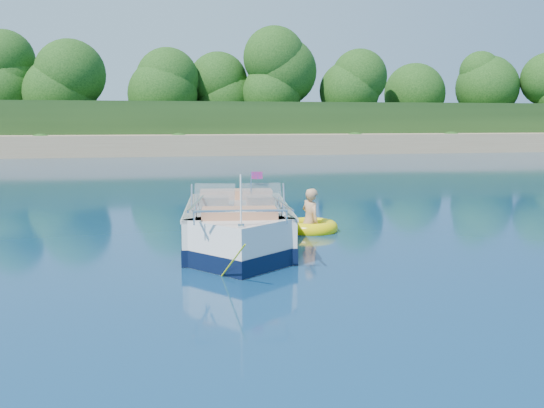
% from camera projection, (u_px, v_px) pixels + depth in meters
% --- Properties ---
extents(ground, '(160.00, 160.00, 0.00)m').
position_uv_depth(ground, '(182.00, 285.00, 9.63)').
color(ground, '#0A2448').
rests_on(ground, ground).
extents(shoreline, '(170.00, 59.00, 6.00)m').
position_uv_depth(shoreline, '(147.00, 134.00, 71.27)').
color(shoreline, '#9D7F5B').
rests_on(shoreline, ground).
extents(treeline, '(150.00, 7.12, 8.19)m').
position_uv_depth(treeline, '(148.00, 83.00, 48.60)').
color(treeline, black).
rests_on(treeline, ground).
extents(motorboat, '(2.57, 5.83, 1.94)m').
position_uv_depth(motorboat, '(238.00, 230.00, 12.25)').
color(motorboat, white).
rests_on(motorboat, ground).
extents(tow_tube, '(1.50, 1.50, 0.34)m').
position_uv_depth(tow_tube, '(311.00, 227.00, 14.25)').
color(tow_tube, '#FFE206').
rests_on(tow_tube, ground).
extents(boy, '(0.66, 0.92, 1.65)m').
position_uv_depth(boy, '(309.00, 232.00, 14.17)').
color(boy, tan).
rests_on(boy, ground).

